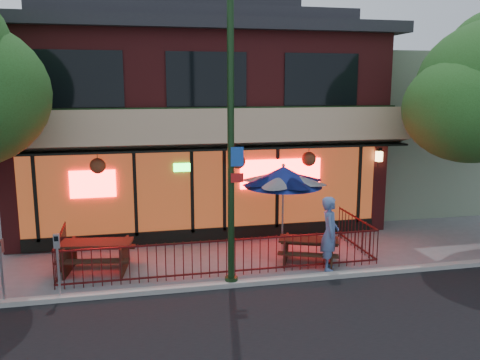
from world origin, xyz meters
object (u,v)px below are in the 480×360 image
at_px(parking_meter_far, 1,260).
at_px(picnic_table_left, 97,252).
at_px(picnic_table_right, 309,247).
at_px(street_light, 231,158).
at_px(pedestrian, 330,233).
at_px(parking_meter_near, 58,256).
at_px(patio_umbrella, 283,176).

bearing_deg(parking_meter_far, picnic_table_left, 41.92).
bearing_deg(parking_meter_far, picnic_table_right, 8.25).
distance_m(picnic_table_left, parking_meter_far, 2.64).
distance_m(street_light, picnic_table_left, 4.54).
bearing_deg(street_light, picnic_table_right, 24.72).
height_order(pedestrian, parking_meter_near, pedestrian).
height_order(street_light, parking_meter_far, street_light).
xyz_separation_m(picnic_table_right, parking_meter_near, (-6.40, -1.10, 0.60)).
bearing_deg(picnic_table_right, patio_umbrella, 106.47).
bearing_deg(parking_meter_near, patio_umbrella, 21.35).
distance_m(street_light, parking_meter_far, 5.61).
height_order(patio_umbrella, parking_meter_near, patio_umbrella).
bearing_deg(patio_umbrella, pedestrian, -68.64).
relative_size(picnic_table_right, parking_meter_near, 1.26).
relative_size(pedestrian, parking_meter_near, 1.27).
distance_m(picnic_table_left, parking_meter_near, 1.95).
xyz_separation_m(picnic_table_left, picnic_table_right, (5.66, -0.63, -0.07)).
relative_size(picnic_table_left, patio_umbrella, 0.78).
bearing_deg(pedestrian, picnic_table_left, 99.42).
bearing_deg(picnic_table_left, parking_meter_near, -113.00).
relative_size(street_light, picnic_table_right, 3.59).
bearing_deg(street_light, patio_umbrella, 49.36).
bearing_deg(patio_umbrella, picnic_table_left, -173.26).
height_order(picnic_table_left, parking_meter_near, parking_meter_near).
relative_size(street_light, parking_meter_far, 4.59).
bearing_deg(street_light, picnic_table_left, 152.05).
height_order(picnic_table_left, pedestrian, pedestrian).
bearing_deg(parking_meter_near, picnic_table_left, 67.00).
xyz_separation_m(patio_umbrella, parking_meter_far, (-7.22, -2.36, -1.18)).
xyz_separation_m(patio_umbrella, pedestrian, (0.73, -1.86, -1.23)).
bearing_deg(street_light, parking_meter_near, 179.96).
xyz_separation_m(street_light, picnic_table_left, (-3.27, 1.73, -2.63)).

